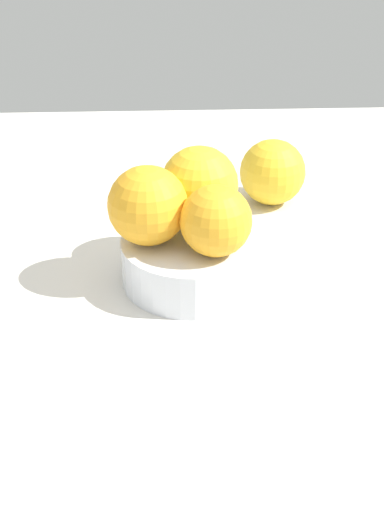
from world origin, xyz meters
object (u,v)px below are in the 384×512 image
object	(u,v)px
orange_in_bowl_0	(216,221)
orange_in_bowl_1	(148,204)
orange_loose_0	(273,172)
orange_in_bowl_2	(199,185)
fruit_bowl	(192,261)

from	to	relation	value
orange_in_bowl_0	orange_in_bowl_1	xyz separation A→B (cm)	(2.82, 6.55, 0.49)
orange_in_bowl_0	orange_in_bowl_1	bearing A→B (deg)	66.74
orange_loose_0	orange_in_bowl_2	bearing A→B (deg)	143.52
fruit_bowl	orange_in_bowl_2	size ratio (longest dim) A/B	1.78
orange_in_bowl_1	orange_loose_0	size ratio (longest dim) A/B	0.96
fruit_bowl	orange_loose_0	size ratio (longest dim) A/B	1.75
orange_in_bowl_1	orange_loose_0	distance (cm)	23.91
fruit_bowl	orange_in_bowl_0	world-z (taller)	orange_in_bowl_0
orange_in_bowl_0	orange_in_bowl_1	size ratio (longest dim) A/B	0.88
fruit_bowl	orange_in_bowl_0	size ratio (longest dim) A/B	2.08
orange_in_bowl_0	orange_loose_0	xyz separation A→B (cm)	(20.52, -8.82, -4.15)
fruit_bowl	orange_in_bowl_2	xyz separation A→B (cm)	(4.38, -0.97, 6.62)
orange_in_bowl_1	orange_in_bowl_0	bearing A→B (deg)	-113.26
orange_in_bowl_0	orange_in_bowl_2	distance (cm)	7.08
orange_loose_0	orange_in_bowl_0	bearing A→B (deg)	156.74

